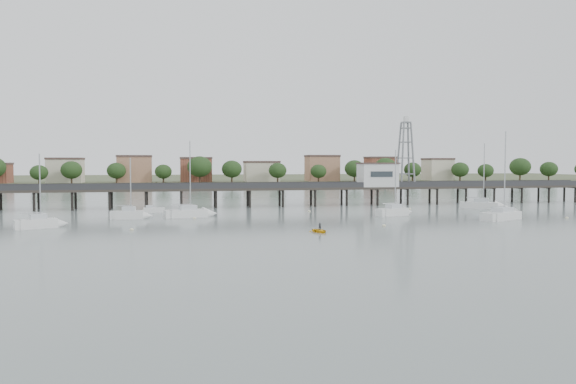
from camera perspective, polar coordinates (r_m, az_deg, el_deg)
The scene contains 15 objects.
ground_plane at distance 60.34m, azimuth 6.68°, elevation -5.86°, with size 500.00×500.00×0.00m, color slate.
pier at distance 118.26m, azimuth -2.35°, elevation 0.34°, with size 150.00×5.00×5.50m.
pier_building at distance 124.56m, azimuth 9.09°, elevation 1.76°, with size 8.40×5.40×5.30m.
lattice_tower at distance 126.96m, azimuth 11.86°, elevation 3.76°, with size 3.20×3.20×15.50m.
sailboat_a at distance 87.16m, azimuth -23.45°, elevation -2.92°, with size 6.79×4.41×11.03m.
sailboat_d at distance 99.08m, azimuth 21.44°, elevation -2.21°, with size 9.56×6.41×15.25m.
sailboat_b at distance 96.17m, azimuth -15.36°, elevation -2.25°, with size 6.32×2.17×10.49m.
sailboat_c at distance 100.77m, azimuth 11.10°, elevation -1.97°, with size 7.52×4.67×12.08m.
sailboat_e at distance 119.71m, azimuth 19.68°, elevation -1.31°, with size 8.44×6.63×13.93m.
sailboat_f at distance 97.26m, azimuth -9.36°, elevation -2.13°, with size 8.64×4.32×13.71m.
white_tender at distance 107.33m, azimuth -13.52°, elevation -1.79°, with size 3.95×1.82×1.50m.
yellow_dinghy at distance 75.09m, azimuth 3.25°, elevation -4.10°, with size 2.17×0.63×3.03m, color yellow.
dinghy_occupant at distance 75.09m, azimuth 3.25°, elevation -4.10°, with size 0.38×1.04×0.25m, color black.
mooring_buoys at distance 92.44m, azimuth 1.25°, elevation -2.71°, with size 85.00×27.53×0.39m.
far_shore at distance 296.97m, azimuth -7.72°, elevation 1.37°, with size 500.00×170.00×10.40m.
Camera 1 is at (-18.52, -56.68, 9.27)m, focal length 35.00 mm.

